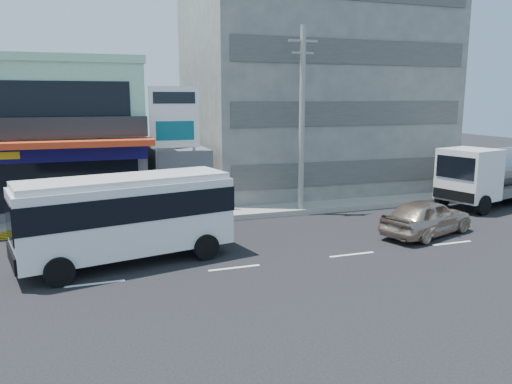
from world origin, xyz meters
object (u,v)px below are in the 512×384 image
minibus (126,212)px  motorcycle_rider (99,226)px  satellite_dish (179,147)px  tanker_truck (495,173)px  billboard (175,124)px  shop_building (30,139)px  utility_pole_near (302,120)px  concrete_building (310,88)px  sedan (427,217)px

minibus → motorcycle_rider: size_ratio=4.06×
satellite_dish → tanker_truck: size_ratio=0.16×
billboard → minibus: (-3.22, -7.23, -2.92)m
shop_building → motorcycle_rider: size_ratio=5.99×
satellite_dish → utility_pole_near: bearing=-31.0°
satellite_dish → motorcycle_rider: (-4.65, -5.53, -2.89)m
concrete_building → utility_pole_near: concrete_building is taller
minibus → sedan: (13.47, -0.47, -1.15)m
utility_pole_near → sedan: 8.20m
shop_building → utility_pole_near: bearing=-25.1°
minibus → tanker_truck: 22.07m
utility_pole_near → motorcycle_rider: size_ratio=4.83×
motorcycle_rider → tanker_truck: bearing=1.2°
shop_building → satellite_dish: bearing=-20.2°
satellite_dish → tanker_truck: (17.99, -5.06, -1.70)m
satellite_dish → tanker_truck: satellite_dish is taller
concrete_building → utility_pole_near: 8.79m
motorcycle_rider → billboard: bearing=41.9°
utility_pole_near → motorcycle_rider: utility_pole_near is taller
satellite_dish → tanker_truck: bearing=-15.7°
concrete_building → minibus: size_ratio=1.90×
satellite_dish → tanker_truck: 18.77m
satellite_dish → billboard: (-0.50, -1.80, 1.35)m
sedan → satellite_dish: bearing=26.7°
minibus → sedan: size_ratio=1.66×
shop_building → concrete_building: size_ratio=0.77×
satellite_dish → minibus: 9.89m
tanker_truck → satellite_dish: bearing=164.3°
satellite_dish → motorcycle_rider: 7.79m
sedan → tanker_truck: (8.24, 4.44, 1.01)m
minibus → motorcycle_rider: bearing=105.0°
concrete_building → satellite_dish: 11.30m
shop_building → billboard: (7.50, -4.75, 0.93)m
utility_pole_near → sedan: size_ratio=1.98×
utility_pole_near → tanker_truck: utility_pole_near is taller
concrete_building → sedan: 14.83m
minibus → billboard: bearing=66.0°
sedan → minibus: bearing=68.9°
satellite_dish → minibus: satellite_dish is taller
billboard → motorcycle_rider: billboard is taller
shop_building → minibus: size_ratio=1.47×
utility_pole_near → motorcycle_rider: bearing=-169.7°
tanker_truck → concrete_building: bearing=131.4°
satellite_dish → shop_building: bearing=159.8°
shop_building → minibus: (4.28, -11.97, -1.99)m
concrete_building → motorcycle_rider: size_ratio=7.72×
billboard → minibus: 8.43m
shop_building → utility_pole_near: (14.00, -6.55, 1.15)m
satellite_dish → minibus: (-3.72, -9.03, -1.56)m
minibus → sedan: bearing=-2.0°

